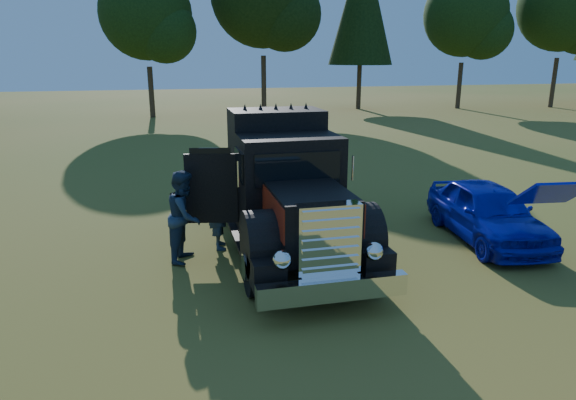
# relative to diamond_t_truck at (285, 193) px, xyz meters

# --- Properties ---
(ground) EXTENTS (120.00, 120.00, 0.00)m
(ground) POSITION_rel_diamond_t_truck_xyz_m (0.86, -2.75, -1.28)
(ground) COLOR #395418
(ground) RESTS_ON ground
(diamond_t_truck) EXTENTS (3.37, 7.16, 3.00)m
(diamond_t_truck) POSITION_rel_diamond_t_truck_xyz_m (0.00, 0.00, 0.00)
(diamond_t_truck) COLOR black
(diamond_t_truck) RESTS_ON ground
(hotrod_coupe) EXTENTS (2.02, 4.28, 1.89)m
(hotrod_coupe) POSITION_rel_diamond_t_truck_xyz_m (4.71, -0.53, -0.60)
(hotrod_coupe) COLOR #0707A2
(hotrod_coupe) RESTS_ON ground
(spectator_near) EXTENTS (0.47, 0.70, 1.90)m
(spectator_near) POSITION_rel_diamond_t_truck_xyz_m (-1.39, 0.43, -0.33)
(spectator_near) COLOR #1A213E
(spectator_near) RESTS_ON ground
(spectator_far) EXTENTS (1.01, 1.13, 1.92)m
(spectator_far) POSITION_rel_diamond_t_truck_xyz_m (-2.15, -0.11, -0.32)
(spectator_far) COLOR navy
(spectator_far) RESTS_ON ground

